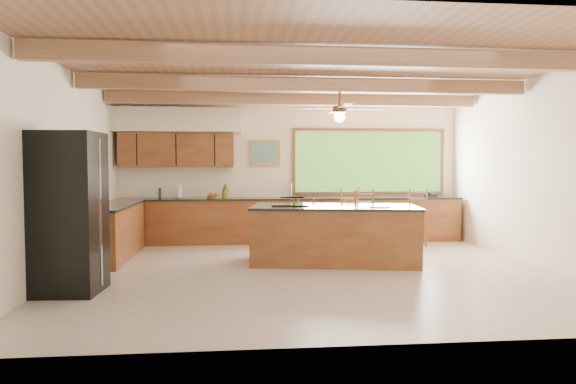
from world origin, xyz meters
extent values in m
plane|color=#BCAB9C|center=(0.00, 0.00, 0.00)|extent=(7.20, 7.20, 0.00)
cube|color=white|center=(0.00, 3.25, 1.50)|extent=(7.20, 0.04, 3.00)
cube|color=white|center=(0.00, -3.25, 1.50)|extent=(7.20, 0.04, 3.00)
cube|color=white|center=(-3.60, 0.00, 1.50)|extent=(0.04, 6.50, 3.00)
cube|color=white|center=(3.60, 0.00, 1.50)|extent=(0.04, 6.50, 3.00)
cube|color=#956A4A|center=(0.00, 0.00, 3.00)|extent=(7.20, 6.50, 0.04)
cube|color=#A37051|center=(0.00, -1.60, 2.86)|extent=(7.10, 0.15, 0.22)
cube|color=#A37051|center=(0.00, 0.50, 2.86)|extent=(7.10, 0.15, 0.22)
cube|color=#A37051|center=(0.00, 2.30, 2.86)|extent=(7.10, 0.15, 0.22)
cube|color=brown|center=(-2.35, 3.06, 1.90)|extent=(2.30, 0.35, 0.70)
cube|color=silver|center=(-2.35, 2.99, 2.50)|extent=(2.60, 0.50, 0.48)
cylinder|color=#FFEABF|center=(-3.05, 2.99, 2.27)|extent=(0.10, 0.10, 0.01)
cylinder|color=#FFEABF|center=(-1.65, 2.99, 2.27)|extent=(0.10, 0.10, 0.01)
cube|color=#76B13F|center=(1.70, 3.22, 1.67)|extent=(3.20, 0.04, 1.30)
cube|color=#A47732|center=(-0.55, 3.22, 1.85)|extent=(0.64, 0.03, 0.54)
cube|color=#467F69|center=(-0.55, 3.20, 1.85)|extent=(0.54, 0.01, 0.44)
cube|color=brown|center=(0.00, 2.91, 0.44)|extent=(7.00, 0.65, 0.88)
cube|color=black|center=(0.00, 2.91, 0.90)|extent=(7.04, 0.69, 0.04)
cube|color=brown|center=(-3.26, 1.35, 0.44)|extent=(0.65, 2.35, 0.88)
cube|color=black|center=(-3.26, 1.35, 0.90)|extent=(0.69, 2.39, 0.04)
cube|color=black|center=(0.70, 2.58, 0.42)|extent=(0.60, 0.02, 0.78)
cube|color=silver|center=(0.00, 2.91, 0.91)|extent=(0.50, 0.38, 0.03)
cylinder|color=silver|center=(0.00, 3.11, 1.07)|extent=(0.03, 0.03, 0.30)
cylinder|color=silver|center=(0.00, 3.01, 1.20)|extent=(0.03, 0.20, 0.03)
cylinder|color=silver|center=(-2.31, 2.98, 1.05)|extent=(0.11, 0.11, 0.27)
cylinder|color=#1A411E|center=(-2.71, 3.08, 1.02)|extent=(0.06, 0.06, 0.20)
cylinder|color=#1A411E|center=(-2.69, 2.98, 1.02)|extent=(0.05, 0.05, 0.19)
cube|color=black|center=(2.96, 2.90, 0.97)|extent=(0.26, 0.23, 0.10)
cube|color=brown|center=(0.45, 0.60, 0.44)|extent=(2.80, 1.65, 0.89)
cube|color=black|center=(0.45, 0.60, 0.91)|extent=(2.85, 1.70, 0.04)
cube|color=black|center=(-0.26, 0.72, 0.94)|extent=(0.66, 0.56, 0.02)
cylinder|color=silver|center=(1.10, 0.26, 0.94)|extent=(0.32, 0.32, 0.02)
cube|color=black|center=(-3.22, -1.04, 1.00)|extent=(0.83, 0.81, 2.00)
cube|color=silver|center=(-2.83, -1.04, 1.00)|extent=(0.02, 0.06, 1.84)
cube|color=brown|center=(0.10, 1.60, 0.60)|extent=(0.39, 0.39, 0.04)
cylinder|color=brown|center=(-0.04, 1.46, 0.29)|extent=(0.03, 0.03, 0.58)
cylinder|color=brown|center=(0.24, 1.46, 0.29)|extent=(0.03, 0.03, 0.58)
cylinder|color=brown|center=(-0.04, 1.74, 0.29)|extent=(0.03, 0.03, 0.58)
cylinder|color=brown|center=(0.24, 1.74, 0.29)|extent=(0.03, 0.03, 0.58)
cube|color=brown|center=(1.07, 2.45, 0.70)|extent=(0.42, 0.42, 0.04)
cylinder|color=brown|center=(0.91, 2.29, 0.34)|extent=(0.04, 0.04, 0.68)
cylinder|color=brown|center=(1.23, 2.29, 0.34)|extent=(0.04, 0.04, 0.68)
cylinder|color=brown|center=(0.91, 2.61, 0.34)|extent=(0.04, 0.04, 0.68)
cylinder|color=brown|center=(1.23, 2.61, 0.34)|extent=(0.04, 0.04, 0.68)
cube|color=brown|center=(1.13, 1.60, 0.70)|extent=(0.43, 0.43, 0.04)
cylinder|color=brown|center=(0.97, 1.44, 0.34)|extent=(0.04, 0.04, 0.68)
cylinder|color=brown|center=(1.30, 1.44, 0.34)|extent=(0.04, 0.04, 0.68)
cylinder|color=brown|center=(0.97, 1.76, 0.34)|extent=(0.04, 0.04, 0.68)
cylinder|color=brown|center=(1.30, 1.76, 0.34)|extent=(0.04, 0.04, 0.68)
cube|color=brown|center=(2.40, 2.18, 0.70)|extent=(0.50, 0.50, 0.04)
cylinder|color=brown|center=(2.24, 2.02, 0.34)|extent=(0.04, 0.04, 0.68)
cylinder|color=brown|center=(2.56, 2.02, 0.34)|extent=(0.04, 0.04, 0.68)
cylinder|color=brown|center=(2.24, 2.34, 0.34)|extent=(0.04, 0.04, 0.68)
cylinder|color=brown|center=(2.56, 2.34, 0.34)|extent=(0.04, 0.04, 0.68)
camera|label=1|loc=(-1.13, -7.60, 1.59)|focal=32.00mm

